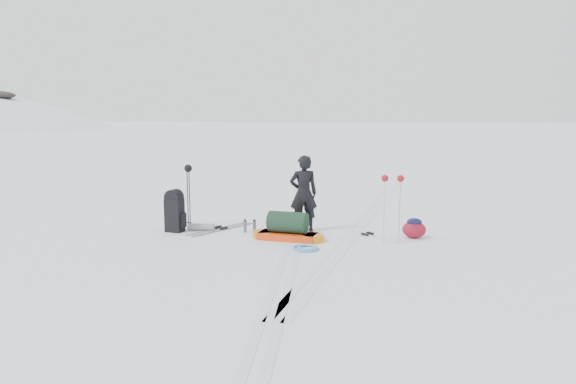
% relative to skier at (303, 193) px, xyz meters
% --- Properties ---
extents(ground, '(200.00, 200.00, 0.00)m').
position_rel_skier_xyz_m(ground, '(-0.09, -0.51, -0.85)').
color(ground, white).
rests_on(ground, ground).
extents(ski_tracks, '(3.38, 17.97, 0.01)m').
position_rel_skier_xyz_m(ski_tracks, '(0.52, 0.36, -0.84)').
color(ski_tracks, silver).
rests_on(ski_tracks, ground).
extents(skier, '(0.71, 0.58, 1.70)m').
position_rel_skier_xyz_m(skier, '(0.00, 0.00, 0.00)').
color(skier, black).
rests_on(skier, ground).
extents(pulk_sled, '(1.60, 0.70, 0.59)m').
position_rel_skier_xyz_m(pulk_sled, '(-0.22, -0.87, -0.62)').
color(pulk_sled, '#E63D0D').
rests_on(pulk_sled, ground).
extents(expedition_rucksack, '(1.05, 0.47, 0.95)m').
position_rel_skier_xyz_m(expedition_rucksack, '(-2.74, -0.47, -0.41)').
color(expedition_rucksack, black).
rests_on(expedition_rucksack, ground).
extents(ski_poles_black, '(0.19, 0.18, 1.45)m').
position_rel_skier_xyz_m(ski_poles_black, '(-2.64, 0.00, 0.34)').
color(ski_poles_black, black).
rests_on(ski_poles_black, ground).
extents(ski_poles_silver, '(0.45, 0.16, 1.41)m').
position_rel_skier_xyz_m(ski_poles_silver, '(1.90, -0.91, 0.33)').
color(ski_poles_silver, silver).
rests_on(ski_poles_silver, ground).
extents(touring_skis_grey, '(1.19, 1.74, 0.07)m').
position_rel_skier_xyz_m(touring_skis_grey, '(-1.87, -0.10, -0.83)').
color(touring_skis_grey, gray).
rests_on(touring_skis_grey, ground).
extents(touring_skis_white, '(1.44, 1.27, 0.06)m').
position_rel_skier_xyz_m(touring_skis_white, '(1.42, -0.23, -0.83)').
color(touring_skis_white, silver).
rests_on(touring_skis_white, ground).
extents(rope_coil, '(0.67, 0.67, 0.06)m').
position_rel_skier_xyz_m(rope_coil, '(0.26, -1.62, -0.82)').
color(rope_coil, '#518CC4').
rests_on(rope_coil, ground).
extents(small_daypack, '(0.53, 0.42, 0.43)m').
position_rel_skier_xyz_m(small_daypack, '(2.39, -0.31, -0.64)').
color(small_daypack, maroon).
rests_on(small_daypack, ground).
extents(thermos_pair, '(0.27, 0.20, 0.29)m').
position_rel_skier_xyz_m(thermos_pair, '(-1.17, -0.26, -0.71)').
color(thermos_pair, slate).
rests_on(thermos_pair, ground).
extents(stuff_sack, '(0.48, 0.43, 0.24)m').
position_rel_skier_xyz_m(stuff_sack, '(-0.22, -0.74, -0.73)').
color(stuff_sack, black).
rests_on(stuff_sack, ground).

